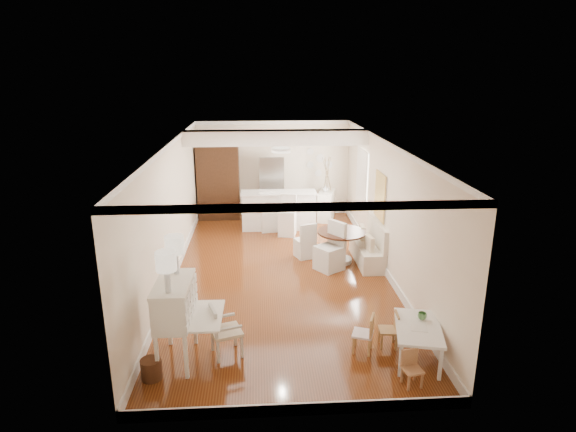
{
  "coord_description": "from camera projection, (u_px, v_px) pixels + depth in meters",
  "views": [
    {
      "loc": [
        -0.45,
        -9.57,
        4.2
      ],
      "look_at": [
        0.18,
        0.3,
        1.19
      ],
      "focal_mm": 30.0,
      "sensor_mm": 36.0,
      "label": 1
    }
  ],
  "objects": [
    {
      "name": "slip_chair_far",
      "position": [
        305.0,
        240.0,
        11.17
      ],
      "size": [
        0.53,
        0.54,
        0.85
      ],
      "primitive_type": "cube",
      "rotation": [
        0.0,
        0.0,
        -2.78
      ],
      "color": "white",
      "rests_on": "ground"
    },
    {
      "name": "pantry_cabinet",
      "position": [
        218.0,
        180.0,
        13.95
      ],
      "size": [
        1.2,
        0.6,
        2.3
      ],
      "primitive_type": "cube",
      "color": "#381E11",
      "rests_on": "ground"
    },
    {
      "name": "branch_vase",
      "position": [
        325.0,
        188.0,
        13.84
      ],
      "size": [
        0.19,
        0.19,
        0.17
      ],
      "primitive_type": "imported",
      "rotation": [
        0.0,
        0.0,
        0.2
      ],
      "color": "silver",
      "rests_on": "sideboard"
    },
    {
      "name": "breakfast_counter",
      "position": [
        279.0,
        210.0,
        13.21
      ],
      "size": [
        2.05,
        0.65,
        1.03
      ],
      "primitive_type": "cube",
      "color": "white",
      "rests_on": "ground"
    },
    {
      "name": "dining_table",
      "position": [
        341.0,
        247.0,
        10.87
      ],
      "size": [
        1.13,
        1.13,
        0.74
      ],
      "primitive_type": "cylinder",
      "rotation": [
        0.0,
        0.0,
        0.04
      ],
      "color": "#432215",
      "rests_on": "ground"
    },
    {
      "name": "secretary_bureau",
      "position": [
        176.0,
        322.0,
        7.09
      ],
      "size": [
        1.02,
        1.04,
        1.29
      ],
      "primitive_type": "cube",
      "rotation": [
        0.0,
        0.0,
        -0.02
      ],
      "color": "white",
      "rests_on": "ground"
    },
    {
      "name": "room",
      "position": [
        281.0,
        180.0,
        10.13
      ],
      "size": [
        9.0,
        9.04,
        2.82
      ],
      "color": "brown",
      "rests_on": "ground"
    },
    {
      "name": "kids_chair_a",
      "position": [
        388.0,
        330.0,
        7.55
      ],
      "size": [
        0.31,
        0.31,
        0.59
      ],
      "primitive_type": "cube",
      "rotation": [
        0.0,
        0.0,
        -1.66
      ],
      "color": "#AF834F",
      "rests_on": "ground"
    },
    {
      "name": "kids_chair_c",
      "position": [
        412.0,
        369.0,
        6.61
      ],
      "size": [
        0.29,
        0.29,
        0.52
      ],
      "primitive_type": "cube",
      "rotation": [
        0.0,
        0.0,
        0.19
      ],
      "color": "#A9744D",
      "rests_on": "ground"
    },
    {
      "name": "gustavian_armchair",
      "position": [
        226.0,
        330.0,
        7.31
      ],
      "size": [
        0.59,
        0.59,
        0.82
      ],
      "primitive_type": "cube",
      "rotation": [
        0.0,
        0.0,
        1.89
      ],
      "color": "beige",
      "rests_on": "ground"
    },
    {
      "name": "sideboard",
      "position": [
        326.0,
        205.0,
        14.01
      ],
      "size": [
        0.63,
        0.96,
        0.85
      ],
      "primitive_type": "cube",
      "rotation": [
        0.0,
        0.0,
        -0.29
      ],
      "color": "silver",
      "rests_on": "ground"
    },
    {
      "name": "bar_stool_right",
      "position": [
        287.0,
        216.0,
        12.63
      ],
      "size": [
        0.51,
        0.51,
        1.08
      ],
      "primitive_type": "cube",
      "rotation": [
        0.0,
        0.0,
        -0.21
      ],
      "color": "white",
      "rests_on": "ground"
    },
    {
      "name": "bar_stool_left",
      "position": [
        268.0,
        212.0,
        12.99
      ],
      "size": [
        0.49,
        0.49,
        1.05
      ],
      "primitive_type": "cube",
      "rotation": [
        0.0,
        0.0,
        0.18
      ],
      "color": "white",
      "rests_on": "ground"
    },
    {
      "name": "slip_chair_near",
      "position": [
        329.0,
        247.0,
        10.43
      ],
      "size": [
        0.72,
        0.72,
        1.06
      ],
      "primitive_type": "cube",
      "rotation": [
        0.0,
        0.0,
        -0.94
      ],
      "color": "silver",
      "rests_on": "ground"
    },
    {
      "name": "pencil_cup",
      "position": [
        422.0,
        316.0,
        7.34
      ],
      "size": [
        0.15,
        0.15,
        0.11
      ],
      "primitive_type": "imported",
      "rotation": [
        0.0,
        0.0,
        0.11
      ],
      "color": "#589759",
      "rests_on": "kids_table"
    },
    {
      "name": "kids_table",
      "position": [
        417.0,
        342.0,
        7.24
      ],
      "size": [
        0.88,
        1.21,
        0.55
      ],
      "primitive_type": "cube",
      "rotation": [
        0.0,
        0.0,
        -0.22
      ],
      "color": "white",
      "rests_on": "ground"
    },
    {
      "name": "wicker_basket",
      "position": [
        151.0,
        369.0,
        6.8
      ],
      "size": [
        0.39,
        0.39,
        0.3
      ],
      "primitive_type": "cylinder",
      "rotation": [
        0.0,
        0.0,
        0.38
      ],
      "color": "#4E2B18",
      "rests_on": "ground"
    },
    {
      "name": "fridge",
      "position": [
        284.0,
        187.0,
        14.11
      ],
      "size": [
        0.75,
        0.65,
        1.8
      ],
      "primitive_type": "imported",
      "color": "silver",
      "rests_on": "ground"
    },
    {
      "name": "kids_chair_b",
      "position": [
        363.0,
        333.0,
        7.41
      ],
      "size": [
        0.39,
        0.39,
        0.63
      ],
      "primitive_type": "cube",
      "rotation": [
        0.0,
        0.0,
        -1.93
      ],
      "color": "tan",
      "rests_on": "ground"
    },
    {
      "name": "banquette",
      "position": [
        367.0,
        242.0,
        10.85
      ],
      "size": [
        0.52,
        1.6,
        0.98
      ],
      "primitive_type": "cube",
      "color": "silver",
      "rests_on": "ground"
    }
  ]
}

